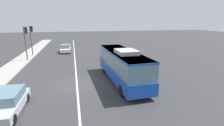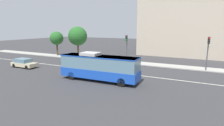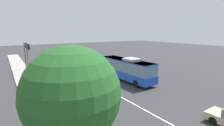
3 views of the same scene
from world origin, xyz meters
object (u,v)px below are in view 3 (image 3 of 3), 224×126
Objects in this scene: sedan_silver at (78,97)px; traffic_light_near_corner at (28,53)px; transit_bus at (126,68)px; traffic_light_mid_block at (46,67)px; sedan_white at (53,61)px; street_tree_kerbside_centre at (72,95)px; traffic_light_far_corner at (26,51)px.

traffic_light_near_corner reaches higher than sedan_silver.
transit_bus is 1.94× the size of traffic_light_mid_block.
sedan_white is at bearing 43.92° from traffic_light_near_corner.
traffic_light_near_corner and traffic_light_mid_block have the same top height.
transit_bus reaches higher than sedan_silver.
street_tree_kerbside_centre is (-11.88, 1.44, 1.13)m from traffic_light_mid_block.
street_tree_kerbside_centre reaches higher than traffic_light_near_corner.
street_tree_kerbside_centre reaches higher than sedan_white.
traffic_light_mid_block is (-1.10, 11.46, 1.75)m from transit_bus.
street_tree_kerbside_centre reaches higher than traffic_light_far_corner.
transit_bus is 1.94× the size of traffic_light_near_corner.
traffic_light_near_corner is 24.90m from street_tree_kerbside_centre.
street_tree_kerbside_centre is at bearing -98.13° from traffic_light_near_corner.
sedan_white is 1.00× the size of sedan_silver.
traffic_light_near_corner is (15.80, 2.33, 2.84)m from sedan_silver.
transit_bus is 1.50× the size of street_tree_kerbside_centre.
traffic_light_near_corner reaches higher than sedan_white.
sedan_silver is at bearing 111.01° from transit_bus.
street_tree_kerbside_centre is at bearing 132.99° from transit_bus.
traffic_light_mid_block reaches higher than sedan_silver.
transit_bus is 2.23× the size of sedan_silver.
sedan_silver is 0.67× the size of street_tree_kerbside_centre.
sedan_silver is 4.60m from traffic_light_mid_block.
sedan_silver is at bearing -81.78° from traffic_light_far_corner.
sedan_white is at bearing 173.07° from sedan_silver.
traffic_light_far_corner is (-2.53, 5.34, 2.84)m from sedan_white.
sedan_silver is 0.87× the size of traffic_light_far_corner.
sedan_white is at bearing -12.26° from street_tree_kerbside_centre.
sedan_white is 0.68× the size of street_tree_kerbside_centre.
traffic_light_mid_block is at bearing -140.70° from sedan_silver.
transit_bus is 19.07m from sedan_white.
transit_bus is 16.64m from traffic_light_near_corner.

